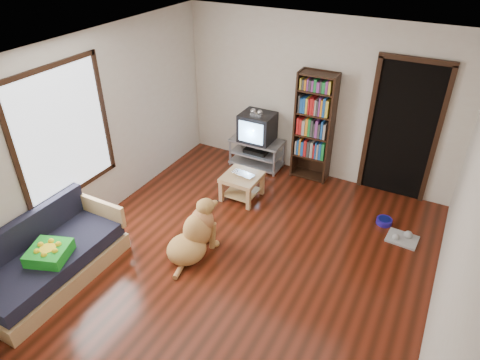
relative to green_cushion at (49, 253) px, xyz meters
The scene contains 18 objects.
ground 2.32m from the green_cushion, 39.41° to the left, with size 5.00×5.00×0.00m, color #581C0F.
ceiling 3.09m from the green_cushion, 39.41° to the left, with size 5.00×5.00×0.00m, color white.
wall_back 4.38m from the green_cushion, 66.04° to the left, with size 4.50×4.50×0.00m, color beige.
wall_front 2.20m from the green_cushion, 31.26° to the right, with size 4.50×4.50×0.00m, color beige.
wall_left 1.72m from the green_cushion, 109.18° to the left, with size 5.00×5.00×0.00m, color beige.
wall_right 4.33m from the green_cushion, 19.77° to the left, with size 5.00×5.00×0.00m, color beige.
green_cushion is the anchor object (origin of this frame).
laptop 2.86m from the green_cushion, 67.59° to the left, with size 0.36×0.23×0.03m, color silver.
dog_bowl 4.44m from the green_cushion, 43.44° to the left, with size 0.22×0.22×0.08m, color #22148E.
grey_rag 4.51m from the green_cushion, 38.48° to the left, with size 0.40×0.32×0.03m, color #A7A7A7.
window 1.46m from the green_cushion, 117.30° to the left, with size 0.03×1.46×1.70m.
doorway 5.04m from the green_cushion, 51.65° to the left, with size 1.03×0.05×2.19m.
tv_stand 3.79m from the green_cushion, 77.02° to the left, with size 0.90×0.45×0.50m.
crt_tv 3.81m from the green_cushion, 77.09° to the left, with size 0.55×0.52×0.58m.
bookshelf 4.22m from the green_cushion, 64.55° to the left, with size 0.60×0.30×1.80m.
sofa 0.27m from the green_cushion, 155.33° to the left, with size 0.80×1.80×0.80m.
coffee_table 2.90m from the green_cushion, 67.82° to the left, with size 0.55×0.55×0.40m.
dog 1.71m from the green_cushion, 46.92° to the left, with size 0.62×0.95×0.78m.
Camera 1 is at (1.92, -3.69, 3.79)m, focal length 32.00 mm.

